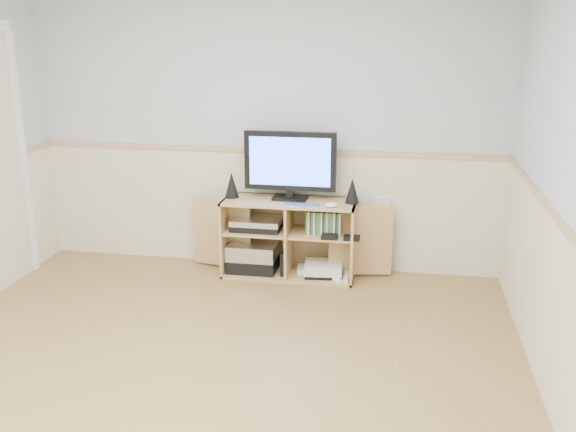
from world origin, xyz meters
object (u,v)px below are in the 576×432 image
object	(u,v)px
monitor	(290,163)
keyboard	(301,205)
game_consoles	(322,269)
media_cabinet	(290,235)

from	to	relation	value
monitor	keyboard	size ratio (longest dim) A/B	2.71
keyboard	game_consoles	world-z (taller)	keyboard
media_cabinet	keyboard	bearing A→B (deg)	-56.89
media_cabinet	monitor	world-z (taller)	monitor
media_cabinet	monitor	xyz separation A→B (m)	(0.00, -0.00, 0.62)
media_cabinet	keyboard	size ratio (longest dim) A/B	6.14
media_cabinet	monitor	distance (m)	0.62
game_consoles	monitor	bearing A→B (deg)	167.94
monitor	keyboard	world-z (taller)	monitor
monitor	game_consoles	world-z (taller)	monitor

